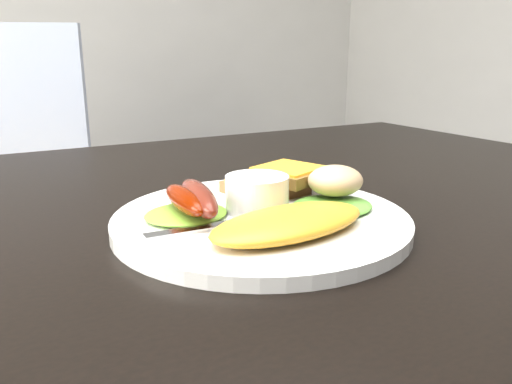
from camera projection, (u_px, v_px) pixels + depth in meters
dining_table at (237, 209)px, 0.60m from camera, size 1.20×0.80×0.04m
dining_chair at (33, 198)px, 1.65m from camera, size 0.61×0.61×0.06m
person at (229, 93)px, 1.47m from camera, size 0.60×0.42×1.60m
plate at (261, 220)px, 0.48m from camera, size 0.28×0.28×0.01m
lettuce_left at (186, 214)px, 0.47m from camera, size 0.09×0.08×0.01m
lettuce_right at (332, 206)px, 0.49m from camera, size 0.09×0.09×0.01m
omelette at (289, 223)px, 0.43m from camera, size 0.16×0.09×0.02m
sausage_a at (184, 200)px, 0.46m from camera, size 0.02×0.09×0.02m
sausage_b at (198, 197)px, 0.46m from camera, size 0.04×0.11×0.03m
ramekin at (257, 194)px, 0.48m from camera, size 0.07×0.07×0.04m
toast_a at (265, 188)px, 0.55m from camera, size 0.08×0.08×0.01m
toast_b at (289, 174)px, 0.55m from camera, size 0.09×0.09×0.01m
potato_salad at (335, 181)px, 0.51m from camera, size 0.07×0.06×0.03m
fork at (230, 224)px, 0.45m from camera, size 0.15×0.02×0.00m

